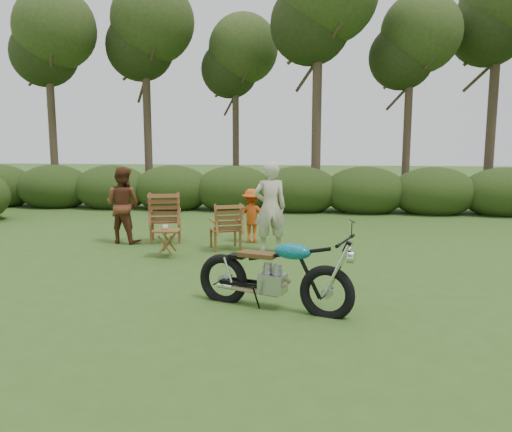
# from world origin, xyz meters

# --- Properties ---
(ground) EXTENTS (80.00, 80.00, 0.00)m
(ground) POSITION_xyz_m (0.00, 0.00, 0.00)
(ground) COLOR #31511B
(ground) RESTS_ON ground
(tree_line) EXTENTS (22.52, 11.62, 8.14)m
(tree_line) POSITION_xyz_m (0.50, 9.74, 3.81)
(tree_line) COLOR #3C2C21
(tree_line) RESTS_ON ground
(motorcycle) EXTENTS (2.15, 1.34, 1.15)m
(motorcycle) POSITION_xyz_m (0.11, -0.15, 0.00)
(motorcycle) COLOR #0EA8BA
(motorcycle) RESTS_ON ground
(lawn_chair_right) EXTENTS (0.84, 0.84, 0.92)m
(lawn_chair_right) POSITION_xyz_m (-1.18, 3.30, 0.00)
(lawn_chair_right) COLOR brown
(lawn_chair_right) RESTS_ON ground
(lawn_chair_left) EXTENTS (0.90, 0.90, 1.07)m
(lawn_chair_left) POSITION_xyz_m (-2.59, 3.86, 0.00)
(lawn_chair_left) COLOR brown
(lawn_chair_left) RESTS_ON ground
(side_table) EXTENTS (0.52, 0.44, 0.51)m
(side_table) POSITION_xyz_m (-2.11, 2.47, 0.26)
(side_table) COLOR brown
(side_table) RESTS_ON ground
(cup) EXTENTS (0.12, 0.12, 0.09)m
(cup) POSITION_xyz_m (-2.15, 2.49, 0.55)
(cup) COLOR #F1E6C6
(cup) RESTS_ON side_table
(adult_a) EXTENTS (0.73, 0.59, 1.75)m
(adult_a) POSITION_xyz_m (-0.27, 3.16, 0.00)
(adult_a) COLOR #BEBA9C
(adult_a) RESTS_ON ground
(adult_b) EXTENTS (0.88, 0.74, 1.60)m
(adult_b) POSITION_xyz_m (-3.44, 3.65, 0.00)
(adult_b) COLOR #572C18
(adult_b) RESTS_ON ground
(child) EXTENTS (0.76, 0.47, 1.14)m
(child) POSITION_xyz_m (-0.75, 4.02, 0.00)
(child) COLOR #C64912
(child) RESTS_ON ground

